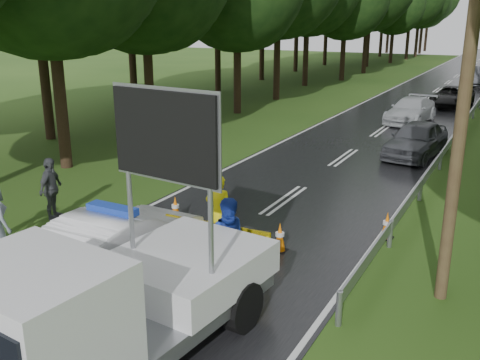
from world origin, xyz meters
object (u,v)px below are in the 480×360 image
Objects in this scene: officer at (219,212)px; queue_car_fourth at (480,76)px; police_sedan at (115,247)px; queue_car_first at (416,140)px; civilian at (231,242)px; barrier at (216,234)px; work_truck at (112,304)px; queue_car_third at (452,97)px; queue_car_second at (411,110)px.

officer is 38.45m from queue_car_fourth.
queue_car_first is at bearing -103.35° from police_sedan.
officer is (1.09, 2.52, 0.16)m from police_sedan.
barrier is at bearing 108.94° from civilian.
work_truck reaches higher than queue_car_fourth.
civilian is at bearing -88.72° from queue_car_third.
police_sedan is at bearing -88.32° from queue_car_fourth.
police_sedan reaches higher than queue_car_first.
police_sedan is 0.83× the size of work_truck.
civilian reaches higher than officer.
civilian is (2.26, 1.02, 0.18)m from police_sedan.
work_truck is 1.32× the size of queue_car_first.
civilian reaches higher than queue_car_second.
barrier is 0.54× the size of queue_car_fourth.
police_sedan is 28.47m from queue_car_third.
officer reaches higher than barrier.
queue_car_first reaches higher than barrier.
barrier is (-0.44, 3.92, -0.36)m from work_truck.
barrier is 20.15m from queue_car_second.
officer is 0.44× the size of queue_car_first.
barrier is 39.42m from queue_car_fourth.
civilian is at bearing -85.22° from queue_car_fourth.
work_truck is 1.22× the size of queue_car_third.
work_truck reaches higher than queue_car_first.
queue_car_third is (2.06, 25.78, -0.29)m from officer.
queue_car_first is 0.88× the size of queue_car_fourth.
officer is 0.98× the size of civilian.
queue_car_fourth is at bearing -103.20° from officer.
police_sedan is 1.03× the size of queue_car_second.
queue_car_third is (3.15, 28.30, -0.13)m from police_sedan.
officer is at bearing -86.23° from queue_car_second.
queue_car_third is at bearing 93.53° from work_truck.
police_sedan is at bearing -88.81° from queue_car_second.
queue_car_first is (3.60, 14.04, -0.05)m from police_sedan.
work_truck reaches higher than civilian.
barrier is 0.57× the size of queue_car_second.
queue_car_second is 6.75m from queue_car_third.
queue_car_second is at bearing 109.40° from queue_car_first.
work_truck is at bearing -88.95° from queue_car_third.
barrier is at bearing -86.21° from queue_car_fourth.
civilian is 0.42× the size of queue_car_second.
barrier is at bearing -84.66° from queue_car_second.
queue_car_second reaches higher than queue_car_third.
barrier is at bearing -135.40° from police_sedan.
work_truck is 1.24× the size of queue_car_second.
police_sedan is 14.49m from queue_car_first.
officer is (-0.95, 4.92, -0.24)m from work_truck.
police_sedan is 1.80× the size of barrier.
police_sedan is at bearing -97.55° from queue_car_first.
police_sedan is at bearing -138.95° from barrier.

